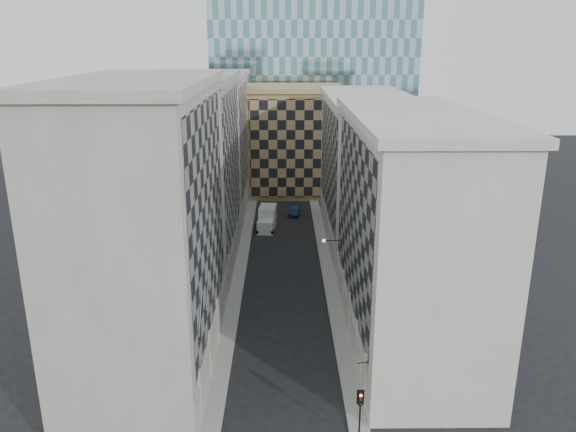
{
  "coord_description": "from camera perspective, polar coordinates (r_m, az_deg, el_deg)",
  "views": [
    {
      "loc": [
        -0.11,
        -31.38,
        26.31
      ],
      "look_at": [
        0.35,
        14.92,
        11.78
      ],
      "focal_mm": 35.0,
      "sensor_mm": 36.0,
      "label": 1
    }
  ],
  "objects": [
    {
      "name": "traffic_light",
      "position": [
        39.86,
        7.35,
        -18.56
      ],
      "size": [
        0.5,
        0.43,
        3.95
      ],
      "rotation": [
        0.0,
        0.0,
        -0.07
      ],
      "color": "black",
      "rests_on": "sidewalk_east"
    },
    {
      "name": "sidewalk_west",
      "position": [
        66.95,
        -4.95,
        -5.72
      ],
      "size": [
        1.5,
        100.0,
        0.15
      ],
      "primitive_type": "cube",
      "color": "gray",
      "rests_on": "ground"
    },
    {
      "name": "bldg_right_b",
      "position": [
        76.0,
        7.8,
        4.75
      ],
      "size": [
        10.8,
        28.8,
        19.7
      ],
      "color": "beige",
      "rests_on": "ground"
    },
    {
      "name": "tan_block",
      "position": [
        100.72,
        0.65,
        7.78
      ],
      "size": [
        16.8,
        14.8,
        18.8
      ],
      "color": "tan",
      "rests_on": "ground"
    },
    {
      "name": "dark_car",
      "position": [
        88.51,
        0.69,
        0.62
      ],
      "size": [
        2.02,
        4.57,
        1.46
      ],
      "primitive_type": "imported",
      "rotation": [
        0.0,
        0.0,
        -0.11
      ],
      "color": "#0F1D39",
      "rests_on": "ground"
    },
    {
      "name": "church_tower",
      "position": [
        113.38,
        -0.54,
        17.75
      ],
      "size": [
        7.2,
        7.2,
        51.5
      ],
      "color": "#2E2824",
      "rests_on": "ground"
    },
    {
      "name": "flagpoles_left",
      "position": [
        42.02,
        -8.53,
        -8.62
      ],
      "size": [
        0.1,
        6.33,
        2.33
      ],
      "color": "gray",
      "rests_on": "ground"
    },
    {
      "name": "shop_sign",
      "position": [
        42.04,
        7.32,
        -15.05
      ],
      "size": [
        0.9,
        0.79,
        0.87
      ],
      "rotation": [
        0.0,
        0.0,
        0.17
      ],
      "color": "black",
      "rests_on": "ground"
    },
    {
      "name": "sidewalk_east",
      "position": [
        66.96,
        4.09,
        -5.69
      ],
      "size": [
        1.5,
        100.0,
        0.15
      ],
      "primitive_type": "cube",
      "color": "gray",
      "rests_on": "ground"
    },
    {
      "name": "bldg_left_a",
      "position": [
        46.06,
        -14.07,
        -1.45
      ],
      "size": [
        10.8,
        22.8,
        23.7
      ],
      "color": "#9B978C",
      "rests_on": "ground"
    },
    {
      "name": "bldg_left_c",
      "position": [
        88.41,
        -7.62,
        7.18
      ],
      "size": [
        10.8,
        22.8,
        21.7
      ],
      "color": "#9B978C",
      "rests_on": "ground"
    },
    {
      "name": "bldg_right_a",
      "position": [
        50.27,
        12.09,
        -1.52
      ],
      "size": [
        10.8,
        26.8,
        20.7
      ],
      "color": "beige",
      "rests_on": "ground"
    },
    {
      "name": "bldg_left_b",
      "position": [
        66.97,
        -9.84,
        4.23
      ],
      "size": [
        10.8,
        22.8,
        22.7
      ],
      "color": "gray",
      "rests_on": "ground"
    },
    {
      "name": "box_truck",
      "position": [
        81.73,
        -2.13,
        -0.35
      ],
      "size": [
        2.87,
        5.99,
        3.19
      ],
      "rotation": [
        0.0,
        0.0,
        -0.09
      ],
      "color": "silver",
      "rests_on": "ground"
    },
    {
      "name": "bracket_lamp",
      "position": [
        59.08,
        3.83,
        -2.52
      ],
      "size": [
        1.98,
        0.36,
        0.36
      ],
      "color": "black",
      "rests_on": "ground"
    }
  ]
}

